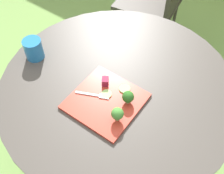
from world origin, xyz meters
The scene contains 10 objects.
ground_plane centered at (0.00, 0.00, 0.00)m, with size 12.00×12.00×0.00m, color #70994C.
patio_table centered at (0.00, 0.00, 0.51)m, with size 1.10×1.10×0.70m.
salad_plate centered at (0.02, -0.12, 0.71)m, with size 0.29×0.29×0.01m, color #AD3323.
drinking_glass centered at (-0.43, -0.10, 0.75)m, with size 0.09×0.09×0.10m.
fork centered at (-0.03, -0.12, 0.72)m, with size 0.15×0.08×0.00m.
broccoli_floret_0 centered at (0.10, -0.07, 0.75)m, with size 0.05×0.05×0.06m.
broccoli_floret_1 centered at (0.11, -0.17, 0.76)m, with size 0.05×0.05×0.07m.
cucumber_slice_0 centered at (0.00, -0.09, 0.72)m, with size 0.05×0.05×0.01m, color #8EB766.
cucumber_slice_1 centered at (0.05, -0.02, 0.72)m, with size 0.05×0.05×0.01m, color #8EB766.
beet_chunk_0 centered at (-0.04, -0.05, 0.74)m, with size 0.04×0.03×0.04m, color maroon.
Camera 1 is at (0.44, -0.66, 1.69)m, focal length 44.41 mm.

